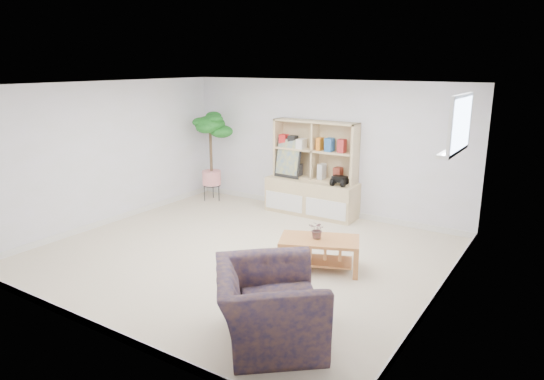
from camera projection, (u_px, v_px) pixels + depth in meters
The scene contains 14 objects.
floor at pixel (241, 254), 7.02m from camera, with size 5.50×5.00×0.01m, color beige.
ceiling at pixel (239, 85), 6.41m from camera, with size 5.50×5.00×0.01m, color silver.
walls at pixel (240, 173), 6.71m from camera, with size 5.51×5.01×2.40m.
baseboard at pixel (241, 251), 7.01m from camera, with size 5.50×5.00×0.10m, color white, non-canonical shape.
window at pixel (461, 124), 5.57m from camera, with size 0.10×0.98×0.68m, color #CFE2FF, non-canonical shape.
window_sill at pixel (453, 151), 5.68m from camera, with size 0.14×1.00×0.04m, color white.
storage_unit at pixel (312, 169), 8.66m from camera, with size 1.69×0.57×1.69m, color tan, non-canonical shape.
poster at pixel (288, 158), 8.86m from camera, with size 0.52×0.12×0.72m, color yellow, non-canonical shape.
toy_truck at pixel (340, 180), 8.31m from camera, with size 0.36×0.25×0.19m, color black, non-canonical shape.
coffee_table at pixel (319, 254), 6.46m from camera, with size 1.04×0.57×0.42m, color #B4733D, non-canonical shape.
table_plant at pixel (318, 230), 6.40m from camera, with size 0.22×0.19×0.24m, color #167223.
floor_tree at pixel (211, 157), 9.56m from camera, with size 0.65×0.65×1.76m, color #114018, non-canonical shape.
armchair at pixel (269, 301), 4.74m from camera, with size 1.16×1.01×0.86m, color #121740.
sill_plant at pixel (455, 139), 5.69m from camera, with size 0.12×0.10×0.22m, color #114018.
Camera 1 is at (3.92, -5.27, 2.68)m, focal length 32.00 mm.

